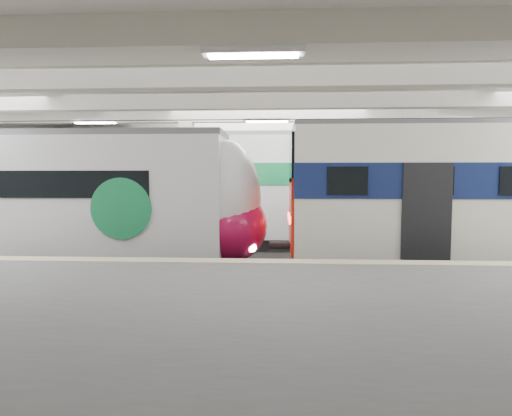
{
  "coord_description": "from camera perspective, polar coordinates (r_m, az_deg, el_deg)",
  "views": [
    {
      "loc": [
        0.39,
        -12.77,
        3.02
      ],
      "look_at": [
        -0.32,
        1.0,
        2.0
      ],
      "focal_mm": 30.0,
      "sensor_mm": 36.0,
      "label": 1
    }
  ],
  "objects": [
    {
      "name": "station_hall",
      "position": [
        11.04,
        0.96,
        5.39
      ],
      "size": [
        36.0,
        24.0,
        5.75
      ],
      "color": "black",
      "rests_on": "ground"
    },
    {
      "name": "modern_emu",
      "position": [
        14.36,
        -23.95,
        0.37
      ],
      "size": [
        13.46,
        2.78,
        4.36
      ],
      "color": "silver",
      "rests_on": "ground"
    },
    {
      "name": "far_train",
      "position": [
        18.49,
        -5.71,
        2.58
      ],
      "size": [
        15.34,
        3.25,
        4.83
      ],
      "rotation": [
        0.0,
        0.0,
        0.01
      ],
      "color": "silver",
      "rests_on": "ground"
    }
  ]
}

